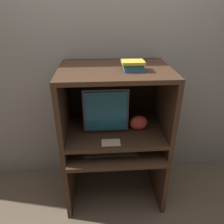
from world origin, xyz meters
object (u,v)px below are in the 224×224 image
at_px(snack_bag, 139,123).
at_px(book_stack, 133,65).
at_px(mouse, 145,149).
at_px(keyboard, 111,150).
at_px(crt_monitor, 105,103).

bearing_deg(snack_bag, book_stack, -149.92).
bearing_deg(book_stack, mouse, -32.22).
bearing_deg(snack_bag, keyboard, -156.58).
relative_size(keyboard, snack_bag, 2.94).
bearing_deg(keyboard, crt_monitor, 98.35).
xyz_separation_m(crt_monitor, mouse, (0.35, -0.26, -0.35)).
distance_m(keyboard, snack_bag, 0.36).
distance_m(crt_monitor, keyboard, 0.44).
height_order(crt_monitor, book_stack, book_stack).
distance_m(keyboard, mouse, 0.31).
height_order(mouse, snack_bag, snack_bag).
height_order(keyboard, snack_bag, snack_bag).
relative_size(mouse, book_stack, 0.38).
relative_size(keyboard, mouse, 7.12).
distance_m(crt_monitor, snack_bag, 0.36).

